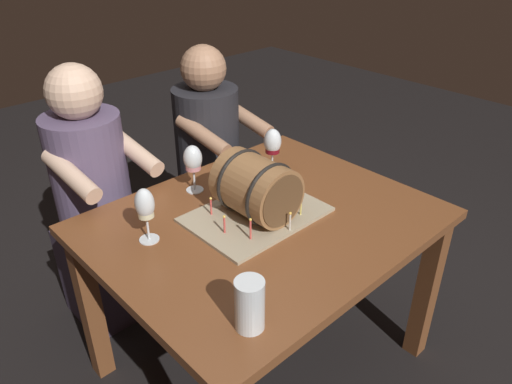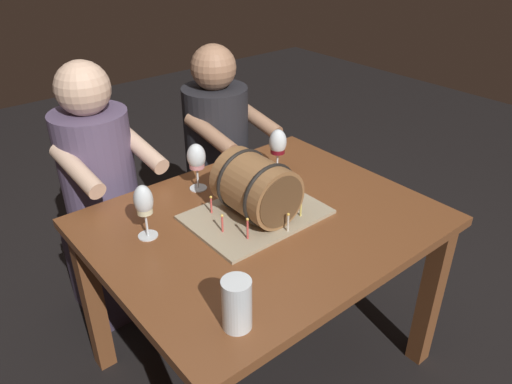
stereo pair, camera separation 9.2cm
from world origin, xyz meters
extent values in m
plane|color=black|center=(0.00, 0.00, 0.00)|extent=(8.00, 8.00, 0.00)
cube|color=brown|center=(0.00, 0.00, 0.71)|extent=(1.18, 0.95, 0.03)
cube|color=brown|center=(0.53, -0.42, 0.34)|extent=(0.07, 0.07, 0.69)
cube|color=brown|center=(-0.53, 0.42, 0.34)|extent=(0.07, 0.07, 0.69)
cube|color=brown|center=(0.53, 0.42, 0.34)|extent=(0.07, 0.07, 0.69)
cube|color=tan|center=(-0.01, 0.03, 0.73)|extent=(0.48, 0.34, 0.01)
cylinder|color=olive|center=(-0.01, 0.03, 0.84)|extent=(0.22, 0.26, 0.22)
cylinder|color=brown|center=(-0.01, -0.10, 0.84)|extent=(0.19, 0.00, 0.19)
cylinder|color=brown|center=(-0.01, 0.16, 0.84)|extent=(0.19, 0.00, 0.19)
torus|color=black|center=(-0.01, -0.04, 0.84)|extent=(0.23, 0.01, 0.23)
torus|color=black|center=(-0.01, 0.10, 0.84)|extent=(0.23, 0.01, 0.23)
cylinder|color=#D64C47|center=(0.15, 0.04, 0.77)|extent=(0.01, 0.01, 0.06)
sphere|color=#F9C64C|center=(0.15, 0.04, 0.80)|extent=(0.01, 0.01, 0.01)
cylinder|color=black|center=(0.09, 0.15, 0.77)|extent=(0.01, 0.01, 0.06)
sphere|color=#F9C64C|center=(0.09, 0.15, 0.80)|extent=(0.01, 0.01, 0.01)
cylinder|color=black|center=(-0.01, 0.19, 0.77)|extent=(0.01, 0.01, 0.07)
sphere|color=#F9C64C|center=(-0.01, 0.19, 0.81)|extent=(0.01, 0.01, 0.01)
cylinder|color=#D64C47|center=(-0.13, 0.13, 0.77)|extent=(0.01, 0.01, 0.06)
sphere|color=#F9C64C|center=(-0.13, 0.13, 0.80)|extent=(0.01, 0.01, 0.01)
cylinder|color=#D64C47|center=(-0.17, 0.01, 0.77)|extent=(0.01, 0.01, 0.06)
sphere|color=#F9C64C|center=(-0.17, 0.01, 0.80)|extent=(0.01, 0.01, 0.01)
cylinder|color=#D64C47|center=(-0.13, -0.07, 0.77)|extent=(0.01, 0.01, 0.07)
sphere|color=#F9C64C|center=(-0.13, -0.07, 0.81)|extent=(0.01, 0.01, 0.01)
cylinder|color=silver|center=(0.00, -0.13, 0.77)|extent=(0.01, 0.01, 0.06)
sphere|color=#F9C64C|center=(0.00, -0.13, 0.80)|extent=(0.01, 0.01, 0.01)
cylinder|color=#EAD666|center=(0.10, -0.09, 0.77)|extent=(0.01, 0.01, 0.06)
sphere|color=#F9C64C|center=(0.10, -0.09, 0.80)|extent=(0.01, 0.01, 0.01)
cylinder|color=white|center=(-0.37, 0.17, 0.73)|extent=(0.07, 0.07, 0.00)
cylinder|color=white|center=(-0.37, 0.17, 0.77)|extent=(0.01, 0.01, 0.09)
ellipsoid|color=white|center=(-0.37, 0.17, 0.87)|extent=(0.06, 0.06, 0.11)
cylinder|color=beige|center=(-0.37, 0.17, 0.84)|extent=(0.05, 0.05, 0.04)
cylinder|color=white|center=(-0.06, 0.33, 0.73)|extent=(0.07, 0.07, 0.00)
cylinder|color=white|center=(-0.06, 0.33, 0.77)|extent=(0.01, 0.01, 0.09)
ellipsoid|color=white|center=(-0.06, 0.33, 0.87)|extent=(0.07, 0.07, 0.10)
cylinder|color=pink|center=(-0.06, 0.33, 0.84)|extent=(0.06, 0.06, 0.04)
cylinder|color=white|center=(0.28, 0.24, 0.73)|extent=(0.06, 0.06, 0.00)
cylinder|color=white|center=(0.28, 0.24, 0.77)|extent=(0.01, 0.01, 0.08)
ellipsoid|color=white|center=(0.28, 0.24, 0.86)|extent=(0.07, 0.07, 0.11)
cylinder|color=maroon|center=(0.28, 0.24, 0.84)|extent=(0.06, 0.06, 0.05)
cylinder|color=white|center=(-0.39, -0.35, 0.80)|extent=(0.08, 0.08, 0.15)
cylinder|color=#C6842D|center=(-0.39, -0.35, 0.78)|extent=(0.07, 0.07, 0.11)
cylinder|color=white|center=(-0.39, -0.35, 0.84)|extent=(0.07, 0.07, 0.01)
cube|color=#372D40|center=(-0.31, 0.72, 0.23)|extent=(0.34, 0.32, 0.45)
cylinder|color=#5B4C6B|center=(-0.31, 0.72, 0.72)|extent=(0.34, 0.34, 0.54)
sphere|color=beige|center=(-0.31, 0.72, 1.09)|extent=(0.22, 0.22, 0.22)
cylinder|color=beige|center=(-0.16, 0.60, 0.83)|extent=(0.10, 0.31, 0.14)
cylinder|color=beige|center=(-0.44, 0.58, 0.83)|extent=(0.10, 0.31, 0.14)
cube|color=black|center=(0.31, 0.72, 0.23)|extent=(0.34, 0.32, 0.45)
cylinder|color=#232328|center=(0.31, 0.72, 0.71)|extent=(0.34, 0.34, 0.52)
sphere|color=#A87A5B|center=(0.31, 0.72, 1.06)|extent=(0.21, 0.21, 0.21)
cylinder|color=#A87A5B|center=(0.46, 0.60, 0.81)|extent=(0.09, 0.31, 0.14)
cylinder|color=#A87A5B|center=(0.18, 0.58, 0.81)|extent=(0.09, 0.31, 0.14)
camera|label=1|loc=(-1.03, -1.06, 1.68)|focal=34.32mm
camera|label=2|loc=(-0.96, -1.12, 1.68)|focal=34.32mm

